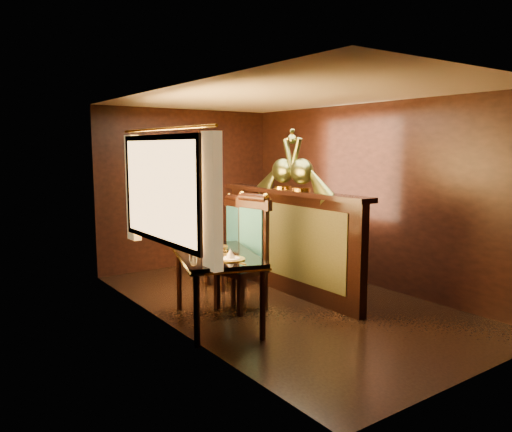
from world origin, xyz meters
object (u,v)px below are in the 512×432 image
object	(u,v)px
peacock_right	(283,160)
chair_right	(232,238)
peacock_left	(302,160)
dining_table	(217,260)
chair_left	(249,248)

from	to	relation	value
peacock_right	chair_right	bearing A→B (deg)	124.57
chair_right	peacock_left	world-z (taller)	peacock_left
dining_table	peacock_left	world-z (taller)	peacock_left
peacock_left	peacock_right	xyz separation A→B (m)	(0.00, 0.38, -0.01)
dining_table	peacock_right	distance (m)	1.82
chair_right	chair_left	bearing A→B (deg)	-114.49
chair_left	peacock_left	xyz separation A→B (m)	(0.76, -0.07, 1.03)
chair_right	peacock_right	size ratio (longest dim) A/B	1.67
dining_table	peacock_right	bearing A→B (deg)	42.15
peacock_right	chair_left	bearing A→B (deg)	-157.97
chair_left	peacock_right	distance (m)	1.31
dining_table	chair_left	distance (m)	0.69
dining_table	peacock_left	bearing A→B (deg)	27.78
chair_left	peacock_right	xyz separation A→B (m)	(0.76, 0.31, 1.02)
chair_left	peacock_right	bearing A→B (deg)	12.59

